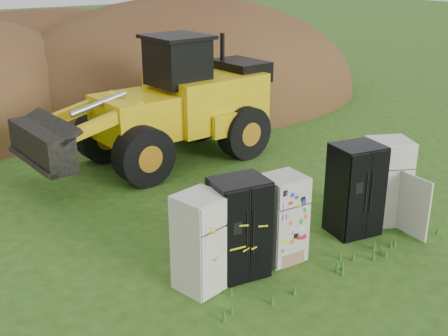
# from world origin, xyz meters

# --- Properties ---
(ground) EXTENTS (120.00, 120.00, 0.00)m
(ground) POSITION_xyz_m (0.00, 0.00, 0.00)
(ground) COLOR #294C14
(ground) RESTS_ON ground
(fridge_leftmost) EXTENTS (0.91, 0.89, 1.74)m
(fridge_leftmost) POSITION_xyz_m (-2.39, -0.04, 0.87)
(fridge_leftmost) COLOR silver
(fridge_leftmost) RESTS_ON ground
(fridge_black_side) EXTENTS (1.05, 0.88, 1.84)m
(fridge_black_side) POSITION_xyz_m (-1.59, -0.03, 0.92)
(fridge_black_side) COLOR black
(fridge_black_side) RESTS_ON ground
(fridge_sticker) EXTENTS (0.78, 0.72, 1.68)m
(fridge_sticker) POSITION_xyz_m (-0.60, -0.04, 0.84)
(fridge_sticker) COLOR silver
(fridge_sticker) RESTS_ON ground
(fridge_black_right) EXTENTS (1.07, 0.94, 1.91)m
(fridge_black_right) POSITION_xyz_m (1.34, -0.01, 0.96)
(fridge_black_right) COLOR black
(fridge_black_right) RESTS_ON ground
(fridge_open_door) EXTENTS (1.09, 1.06, 1.85)m
(fridge_open_door) POSITION_xyz_m (2.28, -0.03, 0.93)
(fridge_open_door) COLOR silver
(fridge_open_door) RESTS_ON ground
(wheel_loader) EXTENTS (7.37, 3.47, 3.47)m
(wheel_loader) POSITION_xyz_m (-0.19, 5.98, 1.73)
(wheel_loader) COLOR gold
(wheel_loader) RESTS_ON ground
(dirt_mound_right) EXTENTS (15.71, 11.52, 8.03)m
(dirt_mound_right) POSITION_xyz_m (4.61, 12.50, 0.00)
(dirt_mound_right) COLOR #4C2B18
(dirt_mound_right) RESTS_ON ground
(dirt_mound_back) EXTENTS (20.05, 13.37, 6.55)m
(dirt_mound_back) POSITION_xyz_m (0.80, 18.03, 0.00)
(dirt_mound_back) COLOR #4C2B18
(dirt_mound_back) RESTS_ON ground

